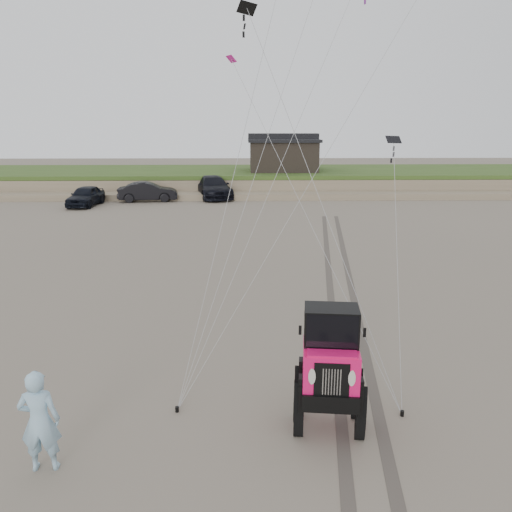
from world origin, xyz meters
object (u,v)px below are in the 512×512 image
(truck_a, at_px, (86,196))
(truck_b, at_px, (148,192))
(cabin, at_px, (283,154))
(truck_c, at_px, (213,187))
(jeep, at_px, (329,383))
(man, at_px, (40,421))

(truck_a, distance_m, truck_b, 4.72)
(cabin, height_order, truck_b, cabin)
(truck_b, distance_m, truck_c, 5.34)
(truck_a, relative_size, jeep, 0.81)
(truck_b, relative_size, truck_c, 0.76)
(truck_c, height_order, man, man)
(truck_b, xyz_separation_m, man, (4.02, -31.64, 0.20))
(truck_b, bearing_deg, cabin, -63.58)
(jeep, bearing_deg, truck_b, 113.42)
(truck_c, xyz_separation_m, man, (-0.99, -33.48, 0.08))
(man, bearing_deg, cabin, -106.62)
(truck_b, bearing_deg, man, -179.26)
(truck_c, bearing_deg, man, -106.30)
(truck_b, relative_size, man, 2.41)
(jeep, bearing_deg, man, -161.57)
(truck_a, xyz_separation_m, truck_b, (4.20, 2.14, 0.01))
(jeep, bearing_deg, cabin, 93.64)
(truck_a, bearing_deg, man, -70.05)
(jeep, bearing_deg, truck_a, 121.92)
(truck_b, bearing_deg, truck_c, -76.34)
(cabin, height_order, truck_a, cabin)
(man, bearing_deg, jeep, -174.29)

